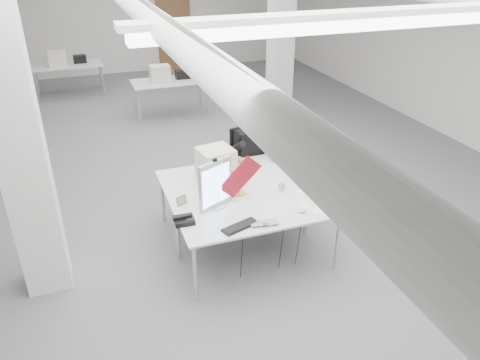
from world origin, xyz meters
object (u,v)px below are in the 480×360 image
at_px(laptop, 265,225).
at_px(architect_lamp, 300,142).
at_px(desk_main, 257,210).
at_px(monitor, 215,184).
at_px(bankers_lamp, 239,182).
at_px(seated_person, 250,144).
at_px(desk_phone, 184,220).
at_px(office_chair, 248,169).
at_px(beige_monitor, 216,163).

relative_size(laptop, architect_lamp, 0.36).
distance_m(desk_main, architect_lamp, 1.18).
xyz_separation_m(desk_main, monitor, (-0.41, 0.23, 0.29)).
xyz_separation_m(desk_main, bankers_lamp, (-0.08, 0.40, 0.17)).
bearing_deg(seated_person, monitor, -135.97).
xyz_separation_m(laptop, desk_phone, (-0.79, 0.36, 0.01)).
relative_size(laptop, desk_phone, 1.43).
relative_size(office_chair, laptop, 3.22).
bearing_deg(seated_person, bankers_lamp, -127.65).
relative_size(desk_main, bankers_lamp, 5.78).
bearing_deg(desk_phone, laptop, -21.94).
relative_size(desk_main, laptop, 5.94).
distance_m(seated_person, bankers_lamp, 1.19).
distance_m(bankers_lamp, architect_lamp, 1.01).
distance_m(laptop, bankers_lamp, 0.76).
height_order(desk_main, bankers_lamp, bankers_lamp).
bearing_deg(bankers_lamp, architect_lamp, 27.01).
xyz_separation_m(desk_main, desk_phone, (-0.83, 0.02, 0.04)).
bearing_deg(architect_lamp, desk_phone, -155.50).
bearing_deg(office_chair, bankers_lamp, -126.60).
distance_m(bankers_lamp, desk_phone, 0.86).
xyz_separation_m(beige_monitor, architect_lamp, (1.05, -0.22, 0.23)).
relative_size(seated_person, desk_phone, 4.03).
distance_m(bankers_lamp, beige_monitor, 0.53).
xyz_separation_m(seated_person, bankers_lamp, (-0.54, -1.06, 0.01)).
distance_m(office_chair, bankers_lamp, 1.31).
distance_m(monitor, architect_lamp, 1.35).
xyz_separation_m(office_chair, bankers_lamp, (-0.54, -1.11, 0.42)).
height_order(desk_main, seated_person, seated_person).
bearing_deg(laptop, monitor, 131.68).
distance_m(office_chair, seated_person, 0.41).
bearing_deg(desk_main, monitor, 151.23).
bearing_deg(laptop, architect_lamp, 58.42).
relative_size(desk_main, monitor, 3.19).
bearing_deg(office_chair, laptop, -115.94).
bearing_deg(office_chair, beige_monitor, -148.66).
height_order(desk_phone, beige_monitor, beige_monitor).
height_order(office_chair, beige_monitor, beige_monitor).
distance_m(beige_monitor, architect_lamp, 1.09).
bearing_deg(architect_lamp, beige_monitor, 170.53).
relative_size(office_chair, beige_monitor, 2.39).
relative_size(desk_main, architect_lamp, 2.12).
xyz_separation_m(desk_main, beige_monitor, (-0.20, 0.92, 0.21)).
relative_size(seated_person, monitor, 1.52).
height_order(seated_person, desk_phone, seated_person).
bearing_deg(beige_monitor, office_chair, 32.59).
xyz_separation_m(monitor, bankers_lamp, (0.34, 0.18, -0.13)).
xyz_separation_m(office_chair, architect_lamp, (0.38, -0.82, 0.69)).
distance_m(seated_person, laptop, 1.89).
height_order(office_chair, seated_person, seated_person).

